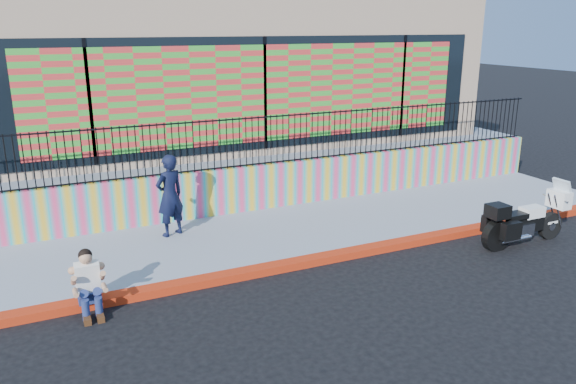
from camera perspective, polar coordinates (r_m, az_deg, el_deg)
ground at (r=11.48m, az=5.82°, el=-6.64°), size 90.00×90.00×0.00m
red_curb at (r=11.45m, az=5.83°, el=-6.30°), size 16.00×0.30×0.15m
sidewalk at (r=12.79m, az=2.07°, el=-3.71°), size 16.00×3.00×0.15m
mural_wall at (r=13.97m, az=-0.88°, el=0.77°), size 16.00×0.20×1.10m
metal_fence at (r=13.70m, az=-0.90°, el=5.40°), size 15.80×0.04×1.20m
elevated_platform at (r=18.62m, az=-7.32°, el=4.44°), size 16.00×10.00×1.25m
storefront_building at (r=18.05m, az=-7.41°, el=12.47°), size 14.00×8.06×4.00m
police_motorcycle at (r=12.88m, az=22.84°, el=-2.61°), size 2.15×0.71×1.34m
police_officer at (r=12.17m, az=-11.92°, el=-0.35°), size 0.76×0.63×1.78m
seated_man at (r=9.68m, az=-19.52°, el=-9.27°), size 0.54×0.71×1.06m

